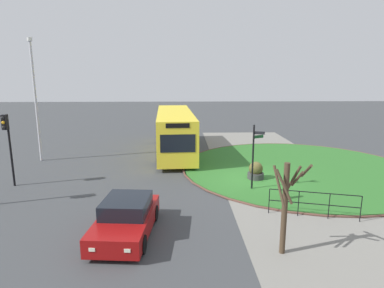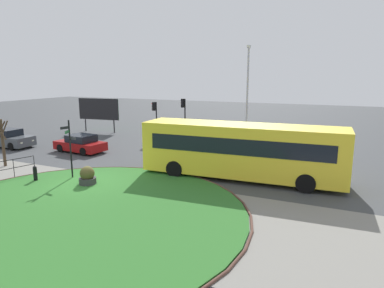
{
  "view_description": "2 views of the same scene",
  "coord_description": "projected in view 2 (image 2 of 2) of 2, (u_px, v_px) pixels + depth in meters",
  "views": [
    {
      "loc": [
        -17.29,
        3.84,
        5.78
      ],
      "look_at": [
        3.76,
        3.17,
        1.37
      ],
      "focal_mm": 30.06,
      "sensor_mm": 36.0,
      "label": 1
    },
    {
      "loc": [
        12.65,
        -14.04,
        5.89
      ],
      "look_at": [
        4.53,
        3.68,
        1.94
      ],
      "focal_mm": 31.73,
      "sensor_mm": 36.0,
      "label": 2
    }
  ],
  "objects": [
    {
      "name": "traffic_light_far",
      "position": [
        155.0,
        112.0,
        30.68
      ],
      "size": [
        0.48,
        0.32,
        3.55
      ],
      "rotation": [
        0.0,
        0.0,
        3.4
      ],
      "color": "black",
      "rests_on": "ground"
    },
    {
      "name": "street_tree_bare",
      "position": [
        2.0,
        139.0,
        22.02
      ],
      "size": [
        1.22,
        1.14,
        3.26
      ],
      "color": "#423323",
      "rests_on": "ground"
    },
    {
      "name": "planter_near_signpost",
      "position": [
        87.0,
        177.0,
        18.4
      ],
      "size": [
        0.92,
        0.92,
        1.08
      ],
      "color": "#383838",
      "rests_on": "ground"
    },
    {
      "name": "bus_yellow",
      "position": [
        241.0,
        150.0,
        19.44
      ],
      "size": [
        11.59,
        3.19,
        3.17
      ],
      "rotation": [
        0.0,
        0.0,
        3.19
      ],
      "color": "yellow",
      "rests_on": "ground"
    },
    {
      "name": "bollard_foreground",
      "position": [
        35.0,
        174.0,
        19.03
      ],
      "size": [
        0.22,
        0.22,
        0.93
      ],
      "color": "black",
      "rests_on": "ground"
    },
    {
      "name": "car_near_lane",
      "position": [
        81.0,
        144.0,
        26.5
      ],
      "size": [
        4.2,
        2.19,
        1.37
      ],
      "rotation": [
        0.0,
        0.0,
        3.06
      ],
      "color": "maroon",
      "rests_on": "ground"
    },
    {
      "name": "grass_kerb_ring",
      "position": [
        77.0,
        214.0,
        14.59
      ],
      "size": [
        15.04,
        15.04,
        0.11
      ],
      "primitive_type": "torus",
      "color": "brown",
      "rests_on": "ground"
    },
    {
      "name": "billboard_left",
      "position": [
        99.0,
        110.0,
        35.69
      ],
      "size": [
        4.71,
        0.7,
        3.53
      ],
      "rotation": [
        0.0,
        0.0,
        0.12
      ],
      "color": "black",
      "rests_on": "ground"
    },
    {
      "name": "grass_island",
      "position": [
        77.0,
        214.0,
        14.59
      ],
      "size": [
        14.73,
        14.73,
        0.1
      ],
      "primitive_type": "cylinder",
      "color": "#2D6B28",
      "rests_on": "ground"
    },
    {
      "name": "sidewalk_paving",
      "position": [
        61.0,
        196.0,
        16.9
      ],
      "size": [
        32.0,
        7.64,
        0.02
      ],
      "primitive_type": "cube",
      "color": "gray",
      "rests_on": "ground"
    },
    {
      "name": "railing_grass_edge",
      "position": [
        3.0,
        168.0,
        19.27
      ],
      "size": [
        1.0,
        3.51,
        1.12
      ],
      "rotation": [
        0.0,
        0.0,
        4.44
      ],
      "color": "black",
      "rests_on": "ground"
    },
    {
      "name": "traffic_light_near",
      "position": [
        184.0,
        110.0,
        30.03
      ],
      "size": [
        0.49,
        0.27,
        3.89
      ],
      "rotation": [
        0.0,
        0.0,
        3.09
      ],
      "color": "black",
      "rests_on": "ground"
    },
    {
      "name": "lamppost_tall",
      "position": [
        247.0,
        93.0,
        28.19
      ],
      "size": [
        0.32,
        0.32,
        8.3
      ],
      "color": "#B7B7BC",
      "rests_on": "ground"
    },
    {
      "name": "signpost_directional",
      "position": [
        70.0,
        146.0,
        19.23
      ],
      "size": [
        0.65,
        0.6,
        3.44
      ],
      "color": "black",
      "rests_on": "ground"
    },
    {
      "name": "ground",
      "position": [
        91.0,
        183.0,
        18.85
      ],
      "size": [
        120.0,
        120.0,
        0.0
      ],
      "primitive_type": "plane",
      "color": "#3D3F42"
    },
    {
      "name": "car_far_lane",
      "position": [
        8.0,
        139.0,
        28.35
      ],
      "size": [
        4.24,
        2.03,
        1.51
      ],
      "rotation": [
        0.0,
        0.0,
        0.03
      ],
      "color": "#474C51",
      "rests_on": "ground"
    }
  ]
}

